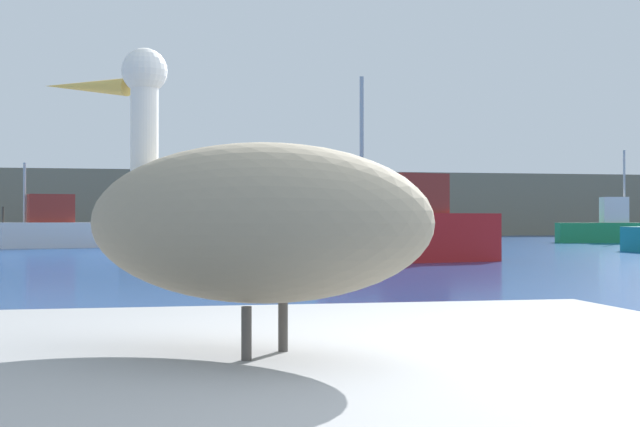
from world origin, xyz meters
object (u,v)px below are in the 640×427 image
Objects in this scene: fishing_boat_red at (411,230)px; fishing_boat_green at (603,227)px; pelican at (246,220)px; fishing_boat_white at (57,229)px.

fishing_boat_green is at bearing -144.56° from fishing_boat_red.
fishing_boat_green reaches higher than pelican.
fishing_boat_red is (11.74, -15.66, 0.09)m from fishing_boat_white.
fishing_boat_red is 25.33m from fishing_boat_green.
fishing_boat_white is 0.93× the size of fishing_boat_red.
fishing_boat_green is (16.80, 18.96, -0.10)m from fishing_boat_red.
fishing_boat_white is at bearing -42.13° from pelican.
pelican is 23.32m from fishing_boat_red.
pelican is 0.23× the size of fishing_boat_red.
pelican is 47.66m from fishing_boat_green.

